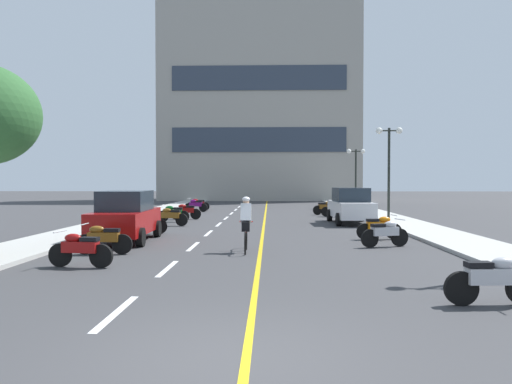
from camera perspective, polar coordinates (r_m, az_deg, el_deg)
The scene contains 35 objects.
ground_plane at distance 26.95m, azimuth 0.49°, elevation -3.29°, with size 140.00×140.00×0.00m, color #38383A.
curb_left at distance 30.91m, azimuth -12.88°, elevation -2.61°, with size 2.40×72.00×0.12m, color #A8A8A3.
curb_right at distance 30.66m, azimuth 14.20°, elevation -2.65°, with size 2.40×72.00×0.12m, color #A8A8A3.
lane_dash_0 at distance 8.54m, azimuth -16.19°, elevation -13.53°, with size 0.14×2.20×0.01m, color silver.
lane_dash_1 at distance 12.32m, azimuth -10.41°, elevation -8.88°, with size 0.14×2.20×0.01m, color silver.
lane_dash_2 at distance 16.20m, azimuth -7.44°, elevation -6.39°, with size 0.14×2.20×0.01m, color silver.
lane_dash_3 at distance 20.13m, azimuth -5.64°, elevation -4.87°, with size 0.14×2.20×0.01m, color silver.
lane_dash_4 at distance 24.09m, azimuth -4.43°, elevation -3.84°, with size 0.14×2.20×0.01m, color silver.
lane_dash_5 at distance 28.05m, azimuth -3.56°, elevation -3.10°, with size 0.14×2.20×0.01m, color silver.
lane_dash_6 at distance 32.03m, azimuth -2.92°, elevation -2.54°, with size 0.14×2.20×0.01m, color silver.
lane_dash_7 at distance 36.01m, azimuth -2.41°, elevation -2.11°, with size 0.14×2.20×0.01m, color silver.
lane_dash_8 at distance 39.99m, azimuth -2.00°, elevation -1.76°, with size 0.14×2.20×0.01m, color silver.
lane_dash_9 at distance 43.98m, azimuth -1.67°, elevation -1.47°, with size 0.14×2.20×0.01m, color silver.
lane_dash_10 at distance 47.97m, azimuth -1.40°, elevation -1.24°, with size 0.14×2.20×0.01m, color silver.
lane_dash_11 at distance 51.96m, azimuth -1.16°, elevation -1.03°, with size 0.14×2.20×0.01m, color silver.
centre_line_yellow at distance 29.93m, azimuth 1.08°, elevation -2.81°, with size 0.12×66.00×0.01m, color gold.
office_building at distance 54.96m, azimuth 0.42°, elevation 10.40°, with size 21.86×6.96×21.62m.
street_lamp_mid at distance 27.65m, azimuth 15.46°, elevation 4.64°, with size 1.46×0.36×5.00m.
street_lamp_far at distance 38.97m, azimuth 11.72°, elevation 3.28°, with size 1.46×0.36×4.56m.
parked_car_near at distance 17.87m, azimuth -15.15°, elevation -2.76°, with size 2.05×4.26×1.82m.
parked_car_mid at distance 24.91m, azimuth 11.12°, elevation -1.58°, with size 2.03×4.25×1.82m.
motorcycle_0 at distance 9.52m, azimuth 26.25°, elevation -9.17°, with size 1.70×0.60×0.92m.
motorcycle_1 at distance 12.97m, azimuth -20.10°, elevation -6.32°, with size 1.70×0.60×0.92m.
motorcycle_2 at distance 15.01m, azimuth -17.63°, elevation -5.26°, with size 1.70×0.60×0.92m.
motorcycle_3 at distance 16.44m, azimuth 15.04°, elevation -4.67°, with size 1.65×0.75×0.92m.
motorcycle_4 at distance 18.47m, azimuth 14.41°, elevation -4.00°, with size 1.70×0.60×0.92m.
motorcycle_5 at distance 20.20m, azimuth -12.90°, elevation -3.54°, with size 1.67×0.70×0.92m.
motorcycle_6 at distance 23.56m, azimuth -10.07°, elevation -2.83°, with size 1.69×0.60×0.92m.
motorcycle_7 at distance 25.77m, azimuth -9.78°, elevation -2.46°, with size 1.70×0.60×0.92m.
motorcycle_8 at distance 27.34m, azimuth -8.33°, elevation -2.24°, with size 1.70×0.60×0.92m.
motorcycle_9 at distance 29.36m, azimuth 9.37°, elevation -2.00°, with size 1.66×0.73×0.92m.
motorcycle_10 at distance 31.09m, azimuth 8.25°, elevation -1.80°, with size 1.66×0.74×0.92m.
motorcycle_11 at distance 33.87m, azimuth -7.15°, elevation -1.54°, with size 1.68×0.66×0.92m.
motorcycle_12 at distance 35.28m, azimuth -6.91°, elevation -1.42°, with size 1.70×0.60×0.92m.
cyclist_rider at distance 14.79m, azimuth -1.21°, elevation -3.68°, with size 0.42×1.77×1.71m.
Camera 1 is at (0.54, -5.85, 2.19)m, focal length 33.82 mm.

